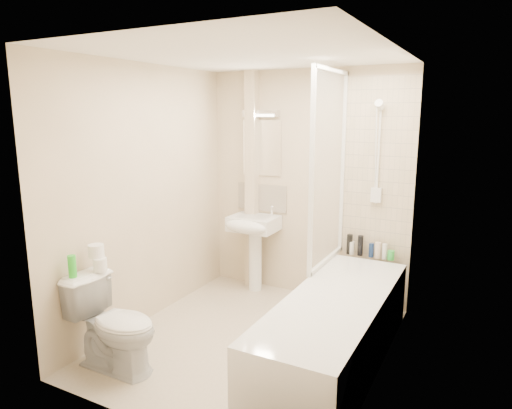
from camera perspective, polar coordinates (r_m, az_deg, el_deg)
The scene contains 26 objects.
floor at distance 4.16m, azimuth -0.75°, elevation -16.74°, with size 2.50×2.50×0.00m, color beige.
wall_back at distance 4.86m, azimuth 6.28°, elevation 2.35°, with size 2.20×0.02×2.40m, color beige.
wall_left at distance 4.37m, azimuth -13.58°, elevation 1.07°, with size 0.02×2.50×2.40m, color beige.
wall_right at distance 3.37m, azimuth 15.89°, elevation -2.09°, with size 0.02×2.50×2.40m, color beige.
ceiling at distance 3.69m, azimuth -0.85°, elevation 18.26°, with size 2.20×2.50×0.02m, color white.
tile_back at distance 4.60m, azimuth 15.04°, elevation 4.35°, with size 0.70×0.01×1.75m, color beige.
tile_right at distance 3.35m, azimuth 15.97°, elevation 1.76°, with size 0.01×2.10×1.75m, color beige.
pipe_boxing at distance 5.06m, azimuth -0.52°, elevation 2.79°, with size 0.12×0.12×2.40m, color beige.
splashback at distance 5.09m, azimuth 0.75°, elevation 0.89°, with size 0.60×0.01×0.30m, color beige.
mirror at distance 5.01m, azimuth 0.75°, elevation 7.08°, with size 0.46×0.01×0.60m, color white.
strip_light at distance 4.98m, azimuth 0.64°, elevation 11.31°, with size 0.42×0.07×0.07m, color silver.
bathtub at distance 3.78m, azimuth 9.80°, elevation -15.02°, with size 0.70×2.10×0.55m.
shower_screen at distance 4.27m, azimuth 9.12°, elevation 4.41°, with size 0.04×0.92×1.80m.
shower_fixture at distance 4.54m, azimuth 14.97°, elevation 5.80°, with size 0.10×0.16×0.99m.
pedestal_sink at distance 4.97m, azimuth -0.45°, elevation -3.49°, with size 0.50×0.47×0.97m.
bottle_black_a at distance 4.73m, azimuth 11.61°, elevation -4.88°, with size 0.06×0.06×0.20m, color black.
bottle_white_a at distance 4.74m, azimuth 11.85°, elevation -5.32°, with size 0.06×0.06×0.13m, color silver.
bottle_black_b at distance 4.70m, azimuth 12.91°, elevation -5.02°, with size 0.05×0.05×0.20m, color black.
bottle_blue at distance 4.69m, azimuth 14.21°, elevation -5.56°, with size 0.05×0.05×0.14m, color navy.
bottle_cream at distance 4.67m, azimuth 14.98°, elevation -5.54°, with size 0.06×0.06×0.16m, color beige.
bottle_white_b at distance 4.66m, azimuth 15.77°, elevation -5.67°, with size 0.05×0.05×0.15m, color silver.
bottle_green at distance 4.66m, azimuth 16.51°, elevation -6.10°, with size 0.07×0.07×0.09m, color green.
toilet at distance 3.78m, azimuth -17.23°, elevation -14.10°, with size 0.72×0.41×0.73m, color white.
toilet_roll_lower at distance 3.82m, azimuth -18.91°, elevation -7.13°, with size 0.11×0.11×0.10m, color white.
toilet_roll_upper at distance 3.83m, azimuth -19.35°, elevation -5.50°, with size 0.12×0.12×0.10m, color white.
green_bottle at distance 3.74m, azimuth -21.99°, elevation -7.19°, with size 0.06×0.06×0.17m, color green.
Camera 1 is at (1.75, -3.21, 1.96)m, focal length 32.00 mm.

